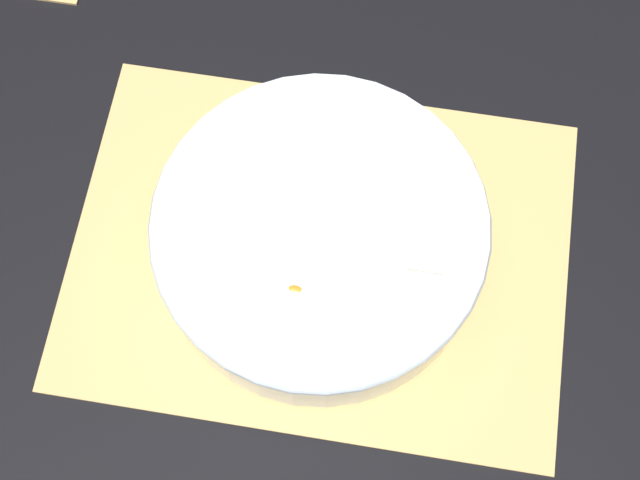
# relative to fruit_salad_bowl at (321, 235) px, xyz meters

# --- Properties ---
(ground_plane) EXTENTS (6.00, 6.00, 0.00)m
(ground_plane) POSITION_rel_fruit_salad_bowl_xyz_m (-0.00, 0.00, -0.05)
(ground_plane) COLOR black
(bamboo_mat_center) EXTENTS (0.46, 0.34, 0.01)m
(bamboo_mat_center) POSITION_rel_fruit_salad_bowl_xyz_m (-0.00, 0.00, -0.05)
(bamboo_mat_center) COLOR tan
(bamboo_mat_center) RESTS_ON ground_plane
(fruit_salad_bowl) EXTENTS (0.30, 0.30, 0.08)m
(fruit_salad_bowl) POSITION_rel_fruit_salad_bowl_xyz_m (0.00, 0.00, 0.00)
(fruit_salad_bowl) COLOR silver
(fruit_salad_bowl) RESTS_ON bamboo_mat_center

